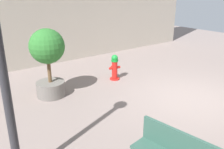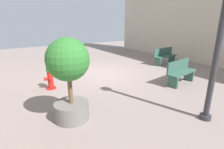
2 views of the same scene
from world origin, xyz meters
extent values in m
plane|color=gray|center=(0.00, 0.00, 0.00)|extent=(23.40, 23.40, 0.00)
cylinder|color=red|center=(2.73, 0.86, 0.03)|extent=(0.35, 0.35, 0.05)
cylinder|color=red|center=(2.73, 0.86, 0.37)|extent=(0.21, 0.21, 0.64)
cylinder|color=#198C33|center=(2.73, 0.86, 0.72)|extent=(0.26, 0.26, 0.06)
sphere|color=#198C33|center=(2.73, 0.86, 0.82)|extent=(0.24, 0.24, 0.24)
cylinder|color=red|center=(2.76, 1.00, 0.45)|extent=(0.11, 0.14, 0.09)
cylinder|color=red|center=(2.71, 0.71, 0.45)|extent=(0.11, 0.14, 0.09)
cylinder|color=red|center=(2.89, 0.83, 0.41)|extent=(0.16, 0.14, 0.12)
cube|color=#33594C|center=(-4.71, 0.35, 0.23)|extent=(0.15, 0.41, 0.45)
cube|color=#33594C|center=(-3.35, 0.52, 0.23)|extent=(0.15, 0.41, 0.45)
cube|color=#33594C|center=(-4.03, 0.43, 0.48)|extent=(1.76, 0.64, 0.06)
cube|color=#33594C|center=(-4.01, 0.25, 0.73)|extent=(1.72, 0.26, 0.44)
cube|color=#33594C|center=(-2.51, 3.04, 0.23)|extent=(0.16, 0.41, 0.45)
cube|color=#33594C|center=(-1.25, 3.23, 0.23)|extent=(0.16, 0.41, 0.45)
cube|color=#33594C|center=(-1.88, 3.14, 0.48)|extent=(1.64, 0.67, 0.06)
cube|color=#33594C|center=(-1.85, 2.95, 0.73)|extent=(1.59, 0.30, 0.44)
cylinder|color=slate|center=(2.79, 3.30, 0.23)|extent=(0.87, 0.87, 0.46)
cylinder|color=brown|center=(2.79, 3.30, 0.86)|extent=(0.11, 0.11, 0.81)
sphere|color=#2D722D|center=(2.79, 3.30, 1.58)|extent=(1.04, 1.04, 1.04)
cylinder|color=#2D2D33|center=(-0.13, 5.17, 0.06)|extent=(0.28, 0.28, 0.12)
cylinder|color=#2D2D33|center=(-0.13, 5.17, 1.88)|extent=(0.14, 0.14, 3.52)
camera|label=1|loc=(-3.82, 5.90, 3.17)|focal=38.44mm
camera|label=2|loc=(4.02, 7.18, 2.42)|focal=27.37mm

